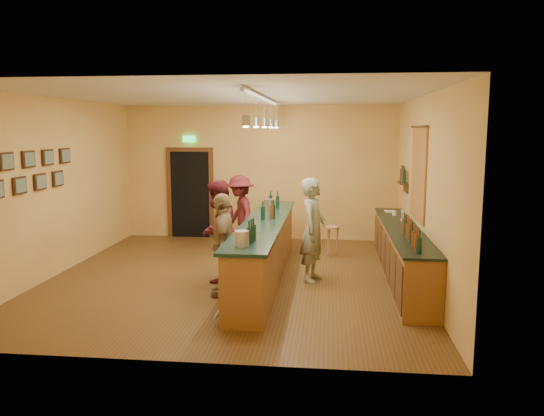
# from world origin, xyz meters

# --- Properties ---
(floor) EXTENTS (7.00, 7.00, 0.00)m
(floor) POSITION_xyz_m (0.00, 0.00, 0.00)
(floor) COLOR #513817
(floor) RESTS_ON ground
(ceiling) EXTENTS (6.50, 7.00, 0.02)m
(ceiling) POSITION_xyz_m (0.00, 0.00, 3.20)
(ceiling) COLOR silver
(ceiling) RESTS_ON wall_back
(wall_back) EXTENTS (6.50, 0.02, 3.20)m
(wall_back) POSITION_xyz_m (0.00, 3.50, 1.60)
(wall_back) COLOR tan
(wall_back) RESTS_ON floor
(wall_front) EXTENTS (6.50, 0.02, 3.20)m
(wall_front) POSITION_xyz_m (0.00, -3.50, 1.60)
(wall_front) COLOR tan
(wall_front) RESTS_ON floor
(wall_left) EXTENTS (0.02, 7.00, 3.20)m
(wall_left) POSITION_xyz_m (-3.25, 0.00, 1.60)
(wall_left) COLOR tan
(wall_left) RESTS_ON floor
(wall_right) EXTENTS (0.02, 7.00, 3.20)m
(wall_right) POSITION_xyz_m (3.25, 0.00, 1.60)
(wall_right) COLOR tan
(wall_right) RESTS_ON floor
(doorway) EXTENTS (1.15, 0.09, 2.48)m
(doorway) POSITION_xyz_m (-1.70, 3.47, 1.13)
(doorway) COLOR black
(doorway) RESTS_ON wall_back
(tapestry) EXTENTS (0.03, 1.40, 1.60)m
(tapestry) POSITION_xyz_m (3.23, 0.40, 1.85)
(tapestry) COLOR #9F361F
(tapestry) RESTS_ON wall_right
(bottle_shelf) EXTENTS (0.17, 0.55, 0.54)m
(bottle_shelf) POSITION_xyz_m (3.17, 1.90, 1.67)
(bottle_shelf) COLOR #492715
(bottle_shelf) RESTS_ON wall_right
(picture_grid) EXTENTS (0.06, 2.20, 0.70)m
(picture_grid) POSITION_xyz_m (-3.21, -0.75, 1.95)
(picture_grid) COLOR #382111
(picture_grid) RESTS_ON wall_left
(back_counter) EXTENTS (0.60, 4.55, 1.27)m
(back_counter) POSITION_xyz_m (2.97, 0.18, 0.49)
(back_counter) COLOR brown
(back_counter) RESTS_ON floor
(tasting_bar) EXTENTS (0.73, 5.10, 1.38)m
(tasting_bar) POSITION_xyz_m (0.55, -0.00, 0.61)
(tasting_bar) COLOR brown
(tasting_bar) RESTS_ON floor
(pendant_track) EXTENTS (0.11, 4.60, 0.50)m
(pendant_track) POSITION_xyz_m (0.56, -0.00, 2.98)
(pendant_track) COLOR silver
(pendant_track) RESTS_ON ceiling
(bartender) EXTENTS (0.57, 0.74, 1.81)m
(bartender) POSITION_xyz_m (1.41, -0.03, 0.90)
(bartender) COLOR gray
(bartender) RESTS_ON floor
(customer_a) EXTENTS (0.81, 0.96, 1.77)m
(customer_a) POSITION_xyz_m (-0.24, -0.20, 0.88)
(customer_a) COLOR #59191E
(customer_a) RESTS_ON floor
(customer_b) EXTENTS (0.55, 1.02, 1.65)m
(customer_b) POSITION_xyz_m (0.01, -0.98, 0.82)
(customer_b) COLOR #997A51
(customer_b) RESTS_ON floor
(customer_c) EXTENTS (1.01, 1.23, 1.67)m
(customer_c) POSITION_xyz_m (-0.23, 2.05, 0.83)
(customer_c) COLOR #59191E
(customer_c) RESTS_ON floor
(bar_stool) EXTENTS (0.31, 0.31, 0.64)m
(bar_stool) POSITION_xyz_m (1.74, 1.81, 0.49)
(bar_stool) COLOR #9E7947
(bar_stool) RESTS_ON floor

